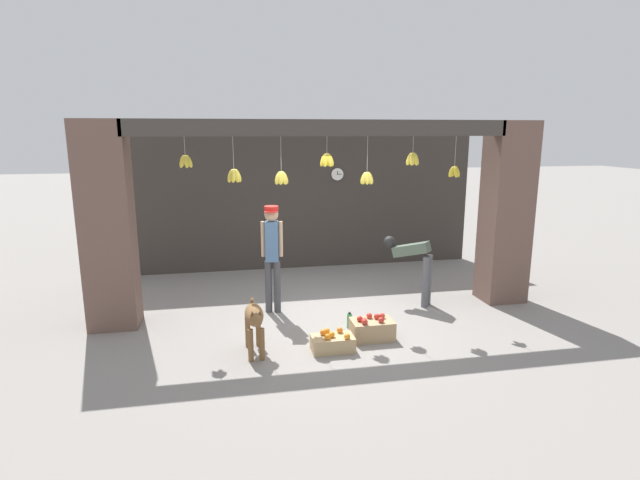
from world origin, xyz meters
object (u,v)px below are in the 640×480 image
Objects in this scene: shopkeeper at (272,250)px; fruit_crate_oranges at (333,343)px; worker_stooping at (414,261)px; water_bottle at (349,320)px; wall_clock at (337,174)px; dog at (254,319)px; fruit_crate_apples at (372,329)px.

shopkeeper reaches higher than fruit_crate_oranges.
worker_stooping is 4.64× the size of water_bottle.
fruit_crate_oranges is (-1.73, -1.57, -0.63)m from worker_stooping.
shopkeeper is 6.37× the size of wall_clock.
worker_stooping is (2.36, -0.03, -0.29)m from shopkeeper.
shopkeeper reaches higher than water_bottle.
fruit_crate_oranges is at bearing 121.57° from shopkeeper.
wall_clock is at bearing -112.37° from shopkeeper.
worker_stooping is 1.98× the size of fruit_crate_oranges.
dog is 1.48× the size of fruit_crate_apples.
shopkeeper reaches higher than worker_stooping.
wall_clock reaches higher than shopkeeper.
fruit_crate_apples is 2.44× the size of water_bottle.
wall_clock is at bearing 84.42° from fruit_crate_apples.
shopkeeper is 1.55× the size of worker_stooping.
dog is at bearing 160.86° from worker_stooping.
shopkeeper is at bearing -122.49° from wall_clock.
fruit_crate_oranges is 0.69m from fruit_crate_apples.
wall_clock reaches higher than fruit_crate_apples.
shopkeeper is at bearing 163.91° from dog.
wall_clock is at bearing 57.90° from worker_stooping.
fruit_crate_apples is at bearing -177.95° from worker_stooping.
dog is 1.53× the size of fruit_crate_oranges.
worker_stooping reaches higher than water_bottle.
fruit_crate_apples is (-1.10, -1.30, -0.60)m from worker_stooping.
shopkeeper is at bearing 133.44° from fruit_crate_apples.
fruit_crate_oranges is 2.08× the size of wall_clock.
fruit_crate_oranges is at bearing -156.18° from fruit_crate_apples.
wall_clock is at bearing 76.43° from fruit_crate_oranges.
dog is 1.69m from fruit_crate_apples.
wall_clock reaches higher than dog.
worker_stooping is 4.11× the size of wall_clock.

